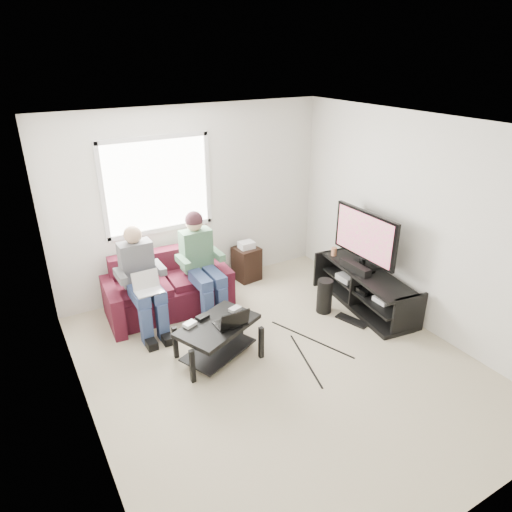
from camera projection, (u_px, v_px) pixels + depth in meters
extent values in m
plane|color=beige|center=(279.00, 364.00, 5.15)|extent=(4.50, 4.50, 0.00)
plane|color=white|center=(285.00, 128.00, 4.07)|extent=(4.50, 4.50, 0.00)
plane|color=silver|center=(193.00, 201.00, 6.38)|extent=(4.50, 0.00, 4.50)
plane|color=silver|center=(479.00, 391.00, 2.84)|extent=(4.50, 0.00, 4.50)
plane|color=silver|center=(75.00, 312.00, 3.69)|extent=(0.00, 4.50, 4.50)
plane|color=silver|center=(419.00, 225.00, 5.53)|extent=(0.00, 4.50, 4.50)
cube|color=white|center=(157.00, 185.00, 6.02)|extent=(1.40, 0.01, 1.20)
cube|color=silver|center=(158.00, 185.00, 6.01)|extent=(1.48, 0.04, 1.28)
cube|color=#4E1325|center=(169.00, 298.00, 6.14)|extent=(1.38, 0.80, 0.38)
cube|color=#4E1325|center=(159.00, 263.00, 6.22)|extent=(1.34, 0.28, 0.39)
cube|color=#4E1325|center=(113.00, 307.00, 5.76)|extent=(0.20, 0.83, 0.54)
cube|color=#4E1325|center=(219.00, 279.00, 6.44)|extent=(0.20, 0.83, 0.54)
cube|color=#4E1325|center=(144.00, 288.00, 5.87)|extent=(0.67, 0.64, 0.10)
cube|color=#4E1325|center=(192.00, 276.00, 6.17)|extent=(0.67, 0.64, 0.10)
cube|color=navy|center=(139.00, 296.00, 5.45)|extent=(0.16, 0.45, 0.14)
cube|color=navy|center=(155.00, 292.00, 5.54)|extent=(0.16, 0.45, 0.14)
cube|color=navy|center=(146.00, 325.00, 5.43)|extent=(0.13, 0.13, 0.48)
cube|color=navy|center=(162.00, 321.00, 5.52)|extent=(0.13, 0.13, 0.48)
cube|color=#595A5F|center=(137.00, 263.00, 5.63)|extent=(0.40, 0.22, 0.55)
sphere|color=tan|center=(133.00, 235.00, 5.50)|extent=(0.22, 0.22, 0.22)
cube|color=navy|center=(200.00, 280.00, 5.81)|extent=(0.16, 0.45, 0.14)
cube|color=navy|center=(215.00, 277.00, 5.91)|extent=(0.16, 0.45, 0.14)
cube|color=navy|center=(208.00, 308.00, 5.80)|extent=(0.13, 0.13, 0.48)
cube|color=navy|center=(222.00, 304.00, 5.89)|extent=(0.13, 0.13, 0.48)
cube|color=#595B5B|center=(196.00, 250.00, 6.00)|extent=(0.40, 0.22, 0.55)
sphere|color=tan|center=(194.00, 223.00, 5.86)|extent=(0.22, 0.22, 0.22)
sphere|color=black|center=(194.00, 220.00, 5.85)|extent=(0.23, 0.23, 0.23)
cube|color=black|center=(218.00, 326.00, 5.09)|extent=(1.05, 0.87, 0.05)
cube|color=black|center=(219.00, 350.00, 5.22)|extent=(0.94, 0.76, 0.02)
cube|color=black|center=(192.00, 366.00, 4.79)|extent=(0.05, 0.05, 0.40)
cube|color=black|center=(261.00, 342.00, 5.18)|extent=(0.05, 0.05, 0.40)
cube|color=black|center=(175.00, 342.00, 5.18)|extent=(0.05, 0.05, 0.40)
cube|color=black|center=(241.00, 322.00, 5.57)|extent=(0.05, 0.05, 0.40)
cube|color=silver|center=(190.00, 324.00, 5.03)|extent=(0.16, 0.13, 0.04)
cube|color=black|center=(203.00, 317.00, 5.16)|extent=(0.16, 0.13, 0.04)
cube|color=gray|center=(235.00, 309.00, 5.32)|extent=(0.16, 0.13, 0.04)
cube|color=black|center=(367.00, 273.00, 6.10)|extent=(0.70, 1.65, 0.04)
cube|color=black|center=(365.00, 289.00, 6.20)|extent=(0.65, 1.59, 0.03)
cube|color=black|center=(363.00, 304.00, 6.30)|extent=(0.70, 1.65, 0.06)
cube|color=black|center=(409.00, 315.00, 5.59)|extent=(0.48, 0.11, 0.53)
cube|color=black|center=(329.00, 267.00, 6.81)|extent=(0.48, 0.11, 0.53)
cube|color=black|center=(362.00, 267.00, 6.16)|extent=(0.12, 0.40, 0.04)
cube|color=black|center=(362.00, 262.00, 6.13)|extent=(0.06, 0.06, 0.12)
cube|color=black|center=(365.00, 235.00, 5.97)|extent=(0.05, 1.10, 0.65)
cube|color=#C32E62|center=(363.00, 236.00, 5.95)|extent=(0.01, 1.01, 0.58)
cube|color=black|center=(355.00, 267.00, 6.09)|extent=(0.12, 0.50, 0.10)
cylinder|color=#AF6E4B|center=(334.00, 251.00, 6.54)|extent=(0.08, 0.08, 0.12)
cube|color=silver|center=(387.00, 299.00, 5.87)|extent=(0.30, 0.22, 0.06)
cube|color=gray|center=(350.00, 277.00, 6.41)|extent=(0.34, 0.26, 0.08)
cube|color=black|center=(368.00, 287.00, 6.14)|extent=(0.38, 0.30, 0.07)
cylinder|color=black|center=(325.00, 296.00, 6.08)|extent=(0.21, 0.21, 0.47)
cube|color=black|center=(352.00, 321.00, 5.94)|extent=(0.26, 0.46, 0.02)
cube|color=black|center=(247.00, 263.00, 6.95)|extent=(0.35, 0.35, 0.51)
cube|color=silver|center=(246.00, 245.00, 6.83)|extent=(0.22, 0.18, 0.10)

